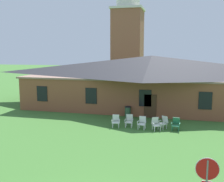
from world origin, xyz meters
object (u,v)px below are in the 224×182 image
at_px(lawn_chair_middle, 156,123).
at_px(trash_bin, 128,112).
at_px(lawn_chair_by_porch, 116,121).
at_px(lawn_chair_near_door, 129,120).
at_px(stop_sign, 207,177).
at_px(lawn_chair_left_end, 142,122).
at_px(lawn_chair_right_end, 164,122).
at_px(lawn_chair_far_side, 176,124).

xyz_separation_m(lawn_chair_middle, trash_bin, (-2.80, 3.38, -0.00)).
xyz_separation_m(lawn_chair_by_porch, trash_bin, (0.32, 3.31, -0.00)).
distance_m(lawn_chair_near_door, trash_bin, 3.06).
relative_size(stop_sign, lawn_chair_by_porch, 2.40).
xyz_separation_m(lawn_chair_near_door, lawn_chair_left_end, (1.07, -0.34, 0.00)).
distance_m(lawn_chair_middle, lawn_chair_right_end, 0.77).
bearing_deg(lawn_chair_by_porch, lawn_chair_far_side, 2.53).
bearing_deg(lawn_chair_right_end, trash_bin, 139.62).
bearing_deg(lawn_chair_left_end, lawn_chair_middle, -3.41).
bearing_deg(lawn_chair_right_end, lawn_chair_left_end, -163.16).
height_order(stop_sign, lawn_chair_left_end, stop_sign).
distance_m(lawn_chair_near_door, lawn_chair_left_end, 1.12).
bearing_deg(trash_bin, lawn_chair_left_end, -62.14).
xyz_separation_m(stop_sign, lawn_chair_middle, (-2.62, 10.57, -1.11)).
relative_size(lawn_chair_left_end, lawn_chair_right_end, 1.00).
bearing_deg(trash_bin, lawn_chair_near_door, -76.98).
bearing_deg(lawn_chair_by_porch, lawn_chair_left_end, -0.25).
relative_size(lawn_chair_right_end, lawn_chair_far_side, 1.00).
bearing_deg(lawn_chair_near_door, stop_sign, -66.68).
relative_size(lawn_chair_near_door, lawn_chair_far_side, 1.00).
bearing_deg(trash_bin, lawn_chair_middle, -50.41).
height_order(lawn_chair_left_end, lawn_chair_right_end, same).
xyz_separation_m(lawn_chair_left_end, lawn_chair_right_end, (1.59, 0.48, 0.00)).
xyz_separation_m(lawn_chair_near_door, lawn_chair_middle, (2.11, -0.40, 0.00)).
bearing_deg(lawn_chair_by_porch, trash_bin, 84.55).
bearing_deg(lawn_chair_near_door, trash_bin, 103.02).
xyz_separation_m(lawn_chair_left_end, trash_bin, (-1.76, 3.32, -0.00)).
relative_size(lawn_chair_near_door, lawn_chair_middle, 1.00).
xyz_separation_m(stop_sign, lawn_chair_near_door, (-4.73, 10.98, -1.11)).
height_order(lawn_chair_by_porch, lawn_chair_right_end, same).
bearing_deg(stop_sign, lawn_chair_middle, 103.93).
distance_m(lawn_chair_middle, lawn_chair_far_side, 1.50).
bearing_deg(lawn_chair_left_end, stop_sign, -70.99).
distance_m(lawn_chair_right_end, trash_bin, 4.39).
height_order(lawn_chair_by_porch, trash_bin, trash_bin).
xyz_separation_m(stop_sign, lawn_chair_far_side, (-1.15, 10.85, -1.11)).
xyz_separation_m(stop_sign, lawn_chair_by_porch, (-5.74, 10.64, -1.11)).
bearing_deg(lawn_chair_far_side, stop_sign, -83.95).
xyz_separation_m(lawn_chair_by_porch, lawn_chair_middle, (3.11, -0.07, 0.00)).
height_order(lawn_chair_near_door, trash_bin, trash_bin).
xyz_separation_m(stop_sign, lawn_chair_right_end, (-2.08, 11.11, -1.11)).
bearing_deg(lawn_chair_right_end, lawn_chair_near_door, -177.01).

